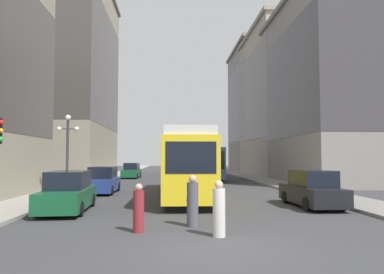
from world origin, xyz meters
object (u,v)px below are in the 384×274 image
(transit_bus, at_px, (206,162))
(lamp_post_left_near, at_px, (68,141))
(pedestrian_on_sidewalk, at_px, (193,202))
(pedestrian_crossing_near, at_px, (139,210))
(parked_car_left_near, at_px, (103,181))
(parked_car_left_far, at_px, (132,171))
(parked_car_left_mid, at_px, (68,193))
(parked_car_right_far, at_px, (312,190))
(streetcar, at_px, (186,163))
(pedestrian_crossing_far, at_px, (219,210))

(transit_bus, xyz_separation_m, lamp_post_left_near, (-10.54, -16.62, 1.54))
(transit_bus, height_order, pedestrian_on_sidewalk, transit_bus)
(pedestrian_crossing_near, bearing_deg, transit_bus, 129.84)
(parked_car_left_near, height_order, parked_car_left_far, same)
(parked_car_left_mid, height_order, parked_car_right_far, same)
(streetcar, xyz_separation_m, parked_car_right_far, (6.05, -5.35, -1.26))
(streetcar, xyz_separation_m, parked_car_left_near, (-5.64, 2.22, -1.26))
(streetcar, xyz_separation_m, pedestrian_crossing_near, (-2.02, -10.95, -1.36))
(parked_car_left_near, xyz_separation_m, parked_car_left_far, (0.00, 18.34, 0.00))
(parked_car_left_mid, xyz_separation_m, pedestrian_crossing_far, (6.16, -5.62, -0.04))
(parked_car_left_near, bearing_deg, pedestrian_on_sidewalk, -66.00)
(parked_car_right_far, height_order, pedestrian_crossing_near, parked_car_right_far)
(parked_car_right_far, xyz_separation_m, pedestrian_on_sidewalk, (-6.24, -4.70, 0.00))
(parked_car_left_far, xyz_separation_m, lamp_post_left_near, (-1.90, -20.26, 2.64))
(parked_car_left_mid, bearing_deg, parked_car_left_far, 86.74)
(pedestrian_on_sidewalk, relative_size, lamp_post_left_near, 0.36)
(streetcar, distance_m, pedestrian_crossing_near, 11.22)
(parked_car_right_far, relative_size, pedestrian_crossing_near, 2.99)
(streetcar, relative_size, parked_car_right_far, 3.16)
(transit_bus, bearing_deg, streetcar, -99.80)
(streetcar, distance_m, pedestrian_crossing_far, 11.83)
(pedestrian_on_sidewalk, bearing_deg, parked_car_right_far, -175.30)
(parked_car_left_far, height_order, pedestrian_on_sidewalk, parked_car_left_far)
(parked_car_right_far, bearing_deg, pedestrian_crossing_far, 48.27)
(transit_bus, bearing_deg, parked_car_right_far, -81.96)
(parked_car_left_mid, distance_m, pedestrian_crossing_far, 8.33)
(parked_car_right_far, xyz_separation_m, pedestrian_crossing_near, (-8.07, -5.59, -0.11))
(transit_bus, distance_m, parked_car_left_far, 9.44)
(streetcar, relative_size, parked_car_left_near, 3.14)
(parked_car_left_near, height_order, pedestrian_crossing_far, parked_car_left_near)
(transit_bus, distance_m, pedestrian_crossing_near, 28.35)
(parked_car_left_far, xyz_separation_m, pedestrian_crossing_near, (3.61, -31.51, -0.11))
(parked_car_left_near, distance_m, lamp_post_left_near, 3.77)
(parked_car_left_near, bearing_deg, parked_car_right_far, -32.87)
(parked_car_left_near, relative_size, pedestrian_crossing_far, 2.76)
(parked_car_right_far, height_order, pedestrian_on_sidewalk, parked_car_right_far)
(pedestrian_on_sidewalk, xyz_separation_m, lamp_post_left_near, (-7.34, 10.36, 2.64))
(parked_car_left_near, bearing_deg, parked_car_left_far, 90.09)
(parked_car_right_far, height_order, pedestrian_crossing_far, parked_car_right_far)
(transit_bus, xyz_separation_m, pedestrian_crossing_near, (-5.03, -27.88, -1.21))
(streetcar, xyz_separation_m, pedestrian_crossing_far, (0.52, -11.75, -1.30))
(streetcar, height_order, pedestrian_crossing_far, streetcar)
(parked_car_right_far, bearing_deg, pedestrian_crossing_near, 33.87)
(streetcar, height_order, transit_bus, streetcar)
(streetcar, bearing_deg, pedestrian_crossing_near, -99.72)
(streetcar, bearing_deg, parked_car_left_far, 106.07)
(parked_car_left_mid, bearing_deg, lamp_post_left_near, 103.18)
(transit_bus, bearing_deg, lamp_post_left_near, -122.12)
(parked_car_left_near, height_order, parked_car_right_far, same)
(parked_car_right_far, xyz_separation_m, lamp_post_left_near, (-13.58, 5.66, 2.64))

